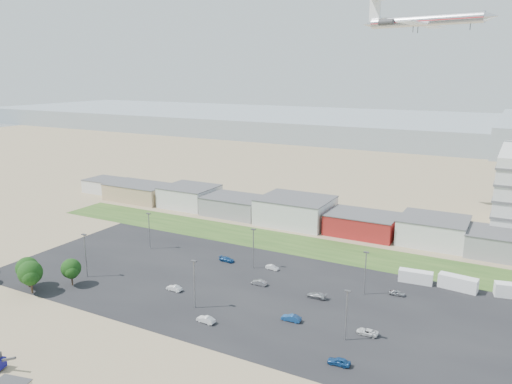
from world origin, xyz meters
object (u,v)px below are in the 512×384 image
Objects in this scene: parked_car_2 at (339,361)px; parked_car_11 at (272,267)px; parked_car_8 at (397,293)px; parked_car_12 at (317,295)px; parked_car_13 at (206,319)px; parked_car_0 at (367,332)px; parked_car_7 at (259,283)px; parked_car_6 at (227,259)px; parked_car_4 at (174,288)px; parked_car_1 at (291,318)px; airliner at (425,20)px; box_trailer_a at (416,277)px.

parked_car_2 is 42.00m from parked_car_11.
parked_car_12 reaches higher than parked_car_8.
parked_car_11 is at bearing -174.70° from parked_car_13.
parked_car_8 reaches higher than parked_car_11.
parked_car_0 is 29.55m from parked_car_7.
parked_car_6 reaches higher than parked_car_8.
parked_car_2 is at bearing -133.24° from parked_car_11.
parked_car_0 is 1.19× the size of parked_car_11.
parked_car_12 is at bearing -123.61° from parked_car_0.
parked_car_1 is at bearing 91.18° from parked_car_4.
parked_car_1 is 1.03× the size of parked_car_2.
parked_car_4 is at bearing -93.69° from parked_car_1.
parked_car_1 is (-5.22, -85.54, -61.78)m from airliner.
box_trailer_a is 35.91m from parked_car_7.
parked_car_4 is 16.67m from parked_car_13.
parked_car_7 is at bearing -133.39° from parked_car_2.
parked_car_8 is at bearing 106.12° from parked_car_7.
parked_car_1 is 0.95× the size of parked_car_6.
parked_car_2 is at bearing -74.86° from airliner.
parked_car_12 is (-12.51, 21.71, -0.03)m from parked_car_2.
airliner is 11.15× the size of parked_car_2.
airliner is 10.98× the size of parked_car_13.
parked_car_6 is 31.90m from parked_car_13.
airliner reaches higher than parked_car_6.
parked_car_1 is 11.81m from parked_car_12.
box_trailer_a is 54.86m from parked_car_4.
parked_car_1 is at bearing -80.63° from parked_car_0.
parked_car_12 is (0.61, 11.80, -0.02)m from parked_car_1.
parked_car_7 is at bearing -119.60° from parked_car_6.
box_trailer_a is 40.36m from parked_car_2.
parked_car_2 is 0.98× the size of parked_car_13.
parked_car_8 is (42.82, 0.57, -0.02)m from parked_car_6.
parked_car_13 reaches higher than parked_car_0.
box_trailer_a is at bearing -69.79° from parked_car_11.
parked_car_11 is (-20.01, -64.07, -61.87)m from airliner.
parked_car_12 is at bearing 174.05° from parked_car_1.
parked_car_13 is (0.55, -29.83, 0.08)m from parked_car_11.
parked_car_4 is at bearing -107.72° from parked_car_2.
parked_car_13 is (-27.36, 1.55, -0.01)m from parked_car_2.
parked_car_13 is at bearing -4.51° from parked_car_7.
parked_car_1 reaches higher than parked_car_13.
parked_car_11 is (13.67, 21.13, -0.06)m from parked_car_4.
parked_car_8 is (28.80, 9.39, -0.03)m from parked_car_7.
parked_car_2 is 34.28m from parked_car_7.
airliner is 11.43× the size of parked_car_4.
parked_car_8 is 1.01× the size of parked_car_11.
parked_car_12 is (-14.87, -9.50, 0.04)m from parked_car_8.
parked_car_11 is at bearing -142.23° from parked_car_2.
parked_car_7 is (-26.45, 21.82, -0.04)m from parked_car_2.
box_trailer_a is 1.91× the size of parked_car_1.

